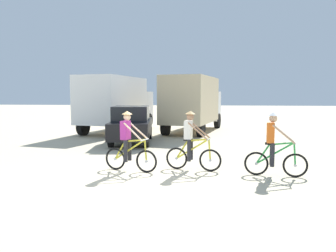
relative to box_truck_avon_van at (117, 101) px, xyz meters
The scene contains 7 objects.
ground_plane 11.89m from the box_truck_avon_van, 72.84° to the right, with size 120.00×120.00×0.00m, color beige.
box_truck_avon_van is the anchor object (origin of this frame).
box_truck_tan_camper 4.70m from the box_truck_avon_van, ahead, with size 3.71×7.09×3.35m.
sedan_parked 5.04m from the box_truck_avon_van, 67.08° to the right, with size 2.24×4.38×1.76m.
cyclist_orange_shirt 10.72m from the box_truck_avon_van, 73.10° to the right, with size 1.69×0.63×1.82m.
cyclist_cowboy_hat 11.11m from the box_truck_avon_van, 63.29° to the right, with size 1.71×0.56×1.82m.
cyclist_near_camera 12.74m from the box_truck_avon_van, 54.84° to the right, with size 1.72×0.53×1.82m.
Camera 1 is at (1.88, -8.54, 2.31)m, focal length 35.07 mm.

